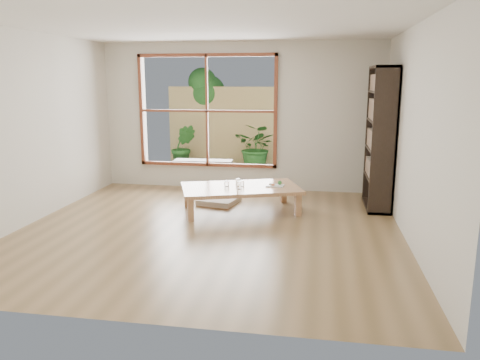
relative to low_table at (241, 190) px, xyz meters
The scene contains 15 objects.
ground 1.03m from the low_table, 105.43° to the right, with size 5.00×5.00×0.00m, color #95744A.
low_table is the anchor object (origin of this frame).
floor_cushion 0.66m from the low_table, 136.00° to the left, with size 0.56×0.56×0.08m, color silver.
bookshelf 2.26m from the low_table, 15.98° to the left, with size 0.34×0.97×2.15m, color black.
glass_tall 0.19m from the low_table, 88.53° to the right, with size 0.07×0.07×0.12m, color silver.
glass_mid 0.10m from the low_table, 71.67° to the left, with size 0.06×0.06×0.09m, color silver.
glass_short 0.18m from the low_table, 114.04° to the left, with size 0.07×0.07×0.09m, color silver.
glass_small 0.23m from the low_table, behind, with size 0.07×0.07×0.09m, color silver.
food_tray 0.54m from the low_table, 13.72° to the left, with size 0.27×0.21×0.08m.
deck 2.78m from the low_table, 108.14° to the left, with size 2.80×2.00×0.05m, color #3D352D.
garden_bench 2.44m from the low_table, 117.33° to the left, with size 1.17×0.40×0.36m.
bamboo_fence 3.76m from the low_table, 103.34° to the left, with size 2.80×0.06×1.80m, color tan.
shrub_right 3.25m from the low_table, 93.23° to the left, with size 0.90×0.78×1.00m, color #275B21.
shrub_left 3.58m from the low_table, 120.16° to the left, with size 0.53×0.43×0.97m, color #275B21.
garden_tree 4.41m from the low_table, 111.39° to the left, with size 1.04×0.85×2.22m.
Camera 1 is at (1.39, -5.80, 1.94)m, focal length 35.00 mm.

